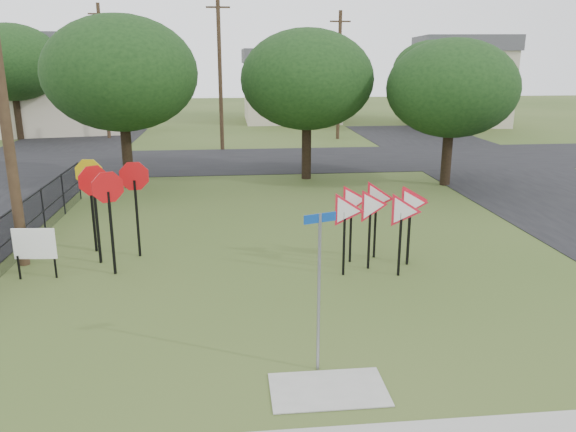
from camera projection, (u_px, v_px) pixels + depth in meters
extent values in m
plane|color=#354A1B|center=(309.00, 326.00, 11.95)|extent=(140.00, 140.00, 0.00)
cube|color=black|center=(567.00, 198.00, 22.72)|extent=(8.00, 50.00, 0.02)
cube|color=black|center=(258.00, 160.00, 31.08)|extent=(60.00, 8.00, 0.02)
cube|color=gray|center=(328.00, 390.00, 9.65)|extent=(2.00, 1.20, 0.02)
cylinder|color=gray|center=(319.00, 295.00, 9.90)|extent=(0.06, 0.06, 2.97)
cube|color=navy|center=(320.00, 218.00, 9.51)|extent=(0.59, 0.23, 0.16)
cube|color=black|center=(97.00, 224.00, 15.34)|extent=(0.07, 0.07, 2.23)
cube|color=black|center=(137.00, 219.00, 15.87)|extent=(0.07, 0.07, 2.23)
cube|color=black|center=(112.00, 233.00, 14.54)|extent=(0.07, 0.07, 2.23)
cube|color=black|center=(93.00, 215.00, 16.27)|extent=(0.07, 0.07, 2.23)
cube|color=black|center=(344.00, 244.00, 14.54)|extent=(0.06, 0.06, 1.72)
cube|color=black|center=(369.00, 238.00, 14.98)|extent=(0.06, 0.06, 1.72)
cube|color=black|center=(400.00, 244.00, 14.50)|extent=(0.06, 0.06, 1.72)
cube|color=black|center=(351.00, 232.00, 15.49)|extent=(0.06, 0.06, 1.72)
cube|color=black|center=(375.00, 228.00, 15.84)|extent=(0.06, 0.06, 1.72)
cube|color=black|center=(409.00, 235.00, 15.28)|extent=(0.06, 0.06, 1.72)
cube|color=black|center=(409.00, 233.00, 15.46)|extent=(0.06, 0.06, 1.72)
cube|color=black|center=(19.00, 268.00, 14.40)|extent=(0.05, 0.05, 0.63)
cube|color=black|center=(55.00, 266.00, 14.49)|extent=(0.05, 0.05, 0.63)
cube|color=white|center=(34.00, 244.00, 14.27)|extent=(1.08, 0.13, 0.81)
cylinder|color=#402E1D|center=(0.00, 79.00, 14.15)|extent=(0.28, 0.28, 10.00)
cylinder|color=#402E1D|center=(220.00, 75.00, 33.48)|extent=(0.24, 0.24, 9.00)
cube|color=#402E1D|center=(218.00, 7.00, 32.44)|extent=(1.40, 0.10, 0.10)
cylinder|color=#402E1D|center=(339.00, 76.00, 38.18)|extent=(0.24, 0.24, 8.50)
cube|color=#402E1D|center=(340.00, 21.00, 37.21)|extent=(1.40, 0.10, 0.10)
cylinder|color=#402E1D|center=(104.00, 73.00, 38.41)|extent=(0.24, 0.24, 9.00)
cube|color=#402E1D|center=(99.00, 14.00, 37.37)|extent=(1.40, 0.10, 0.10)
cylinder|color=black|center=(18.00, 232.00, 15.86)|extent=(0.05, 0.05, 1.50)
cylinder|color=black|center=(43.00, 211.00, 18.06)|extent=(0.05, 0.05, 1.50)
cylinder|color=black|center=(63.00, 194.00, 20.26)|extent=(0.05, 0.05, 1.50)
cylinder|color=black|center=(79.00, 181.00, 22.46)|extent=(0.05, 0.05, 1.50)
cube|color=black|center=(28.00, 198.00, 16.76)|extent=(0.03, 11.50, 0.03)
cube|color=black|center=(31.00, 221.00, 16.96)|extent=(0.03, 11.50, 0.03)
cube|color=black|center=(31.00, 221.00, 16.96)|extent=(0.01, 11.50, 1.50)
cube|color=beige|center=(62.00, 92.00, 42.24)|extent=(10.08, 8.46, 6.00)
cube|color=#4D4C52|center=(57.00, 42.00, 41.26)|extent=(10.58, 8.88, 1.20)
cube|color=beige|center=(291.00, 92.00, 49.94)|extent=(8.00, 8.00, 5.00)
cube|color=#4D4C52|center=(291.00, 56.00, 49.09)|extent=(8.40, 8.40, 1.20)
cube|color=beige|center=(460.00, 88.00, 47.38)|extent=(7.91, 7.91, 6.00)
cube|color=#4D4C52|center=(464.00, 43.00, 46.40)|extent=(8.30, 8.30, 1.20)
cylinder|color=black|center=(127.00, 158.00, 24.38)|extent=(0.44, 0.44, 2.62)
ellipsoid|color=black|center=(121.00, 73.00, 23.41)|extent=(6.40, 6.40, 4.80)
cylinder|color=black|center=(306.00, 153.00, 26.17)|extent=(0.44, 0.44, 2.45)
ellipsoid|color=black|center=(307.00, 79.00, 25.26)|extent=(6.00, 6.00, 4.50)
cylinder|color=black|center=(446.00, 160.00, 24.88)|extent=(0.44, 0.44, 2.27)
ellipsoid|color=black|center=(452.00, 88.00, 24.03)|extent=(5.60, 5.60, 4.20)
cylinder|color=black|center=(18.00, 119.00, 38.65)|extent=(0.44, 0.44, 2.80)
ellipsoid|color=black|center=(11.00, 62.00, 37.62)|extent=(6.80, 6.80, 5.10)
cylinder|color=black|center=(429.00, 114.00, 43.64)|extent=(0.44, 0.44, 2.45)
ellipsoid|color=black|center=(432.00, 70.00, 42.73)|extent=(6.00, 6.00, 4.50)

